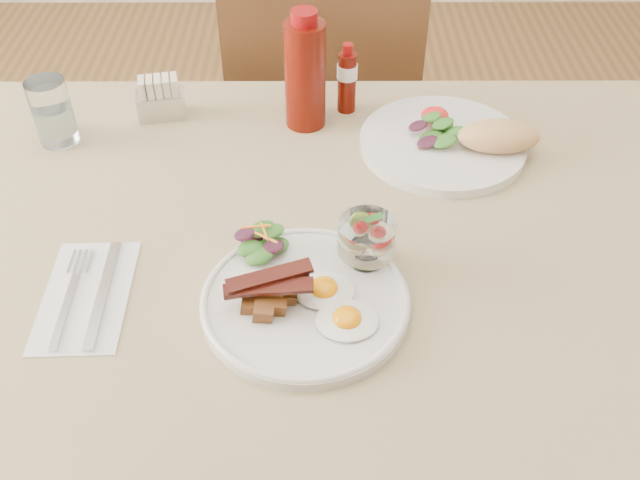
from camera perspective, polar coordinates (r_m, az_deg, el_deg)
table at (r=1.13m, az=0.42°, el=-2.54°), size 1.33×0.88×0.75m
chair_far at (r=1.74m, az=0.20°, el=9.76°), size 0.42×0.42×0.93m
main_plate at (r=0.96m, az=-1.19°, el=-5.00°), size 0.28×0.28×0.02m
fried_eggs at (r=0.93m, az=1.23°, el=-5.14°), size 0.13×0.15×0.02m
bacon_potato_pile at (r=0.93m, az=-4.15°, el=-4.28°), size 0.12×0.07×0.05m
side_salad at (r=1.00m, az=-4.69°, el=-0.28°), size 0.08×0.08×0.04m
fruit_cup at (r=0.97m, az=3.79°, el=0.22°), size 0.08×0.08×0.08m
second_plate at (r=1.25m, az=10.81°, el=7.85°), size 0.30×0.28×0.07m
ketchup_bottle at (r=1.25m, az=-1.21°, el=13.19°), size 0.09×0.09×0.21m
hot_sauce_bottle at (r=1.31m, az=2.17°, el=12.75°), size 0.04×0.04×0.13m
sugar_caddy at (r=1.34m, az=-12.63°, el=10.88°), size 0.09×0.06×0.08m
water_glass at (r=1.31m, az=-20.55°, el=9.33°), size 0.07×0.07×0.12m
napkin_cutlery at (r=1.02m, az=-18.11°, el=-4.23°), size 0.12×0.21×0.01m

